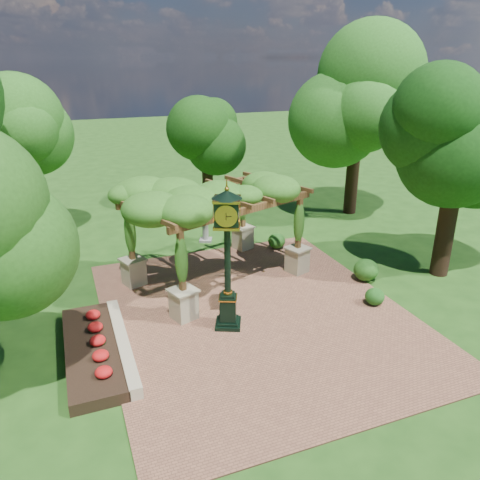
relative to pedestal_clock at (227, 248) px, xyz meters
name	(u,v)px	position (x,y,z in m)	size (l,w,h in m)	color
ground	(268,328)	(1.17, -0.57, -2.82)	(120.00, 120.00, 0.00)	#1E4714
brick_plaza	(256,313)	(1.17, 0.43, -2.80)	(10.00, 12.00, 0.04)	brown
border_wall	(123,344)	(-3.43, -0.07, -2.62)	(0.35, 5.00, 0.40)	#C6B793
flower_bed	(92,351)	(-4.33, -0.07, -2.64)	(1.50, 5.00, 0.36)	red
pedestal_clock	(227,248)	(0.00, 0.00, 0.00)	(1.22, 1.22, 4.71)	black
pergola	(217,198)	(0.85, 3.54, 0.55)	(7.52, 6.03, 4.11)	tan
sundial	(205,232)	(1.62, 7.68, -2.36)	(0.76, 0.76, 1.04)	gray
shrub_front	(375,296)	(5.36, -0.56, -2.47)	(0.69, 0.69, 0.62)	#1B4F16
shrub_mid	(366,270)	(6.23, 1.21, -2.34)	(0.96, 0.96, 0.87)	#215517
shrub_back	(277,241)	(4.38, 5.52, -2.42)	(0.78, 0.78, 0.71)	#2A691E
tree_west_far	(8,132)	(-6.50, 11.20, 2.33)	(3.91, 3.91, 7.50)	black
tree_north	(206,128)	(3.62, 13.60, 1.71)	(3.64, 3.64, 6.62)	black
tree_east_far	(359,95)	(10.65, 9.00, 3.62)	(4.95, 4.95, 9.37)	black
tree_east_near	(461,141)	(9.44, 0.68, 2.59)	(4.02, 4.02, 7.91)	black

